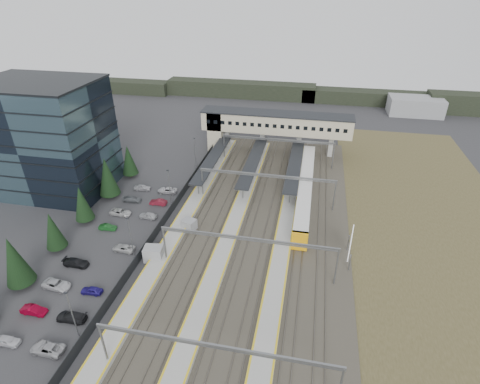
% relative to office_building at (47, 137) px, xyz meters
% --- Properties ---
extents(ground, '(220.00, 220.00, 0.00)m').
position_rel_office_building_xyz_m(ground, '(36.00, -12.00, -12.19)').
color(ground, '#2B2B2D').
rests_on(ground, ground).
extents(office_building, '(24.30, 18.30, 24.30)m').
position_rel_office_building_xyz_m(office_building, '(0.00, 0.00, 0.00)').
color(office_building, '#3B5460').
rests_on(office_building, ground).
extents(conifer_row, '(4.42, 49.82, 9.50)m').
position_rel_office_building_xyz_m(conifer_row, '(14.00, -15.86, -7.36)').
color(conifer_row, black).
rests_on(conifer_row, ground).
extents(car_park, '(10.63, 44.60, 1.29)m').
position_rel_office_building_xyz_m(car_park, '(22.37, -19.16, -11.58)').
color(car_park, silver).
rests_on(car_park, ground).
extents(lampposts, '(0.50, 53.25, 8.07)m').
position_rel_office_building_xyz_m(lampposts, '(28.00, -10.75, -7.86)').
color(lampposts, slate).
rests_on(lampposts, ground).
extents(fence, '(0.08, 90.00, 2.00)m').
position_rel_office_building_xyz_m(fence, '(29.50, -7.00, -11.19)').
color(fence, '#26282B').
rests_on(fence, ground).
extents(relay_cabin_near, '(3.40, 2.67, 2.62)m').
position_rel_office_building_xyz_m(relay_cabin_near, '(31.78, -20.02, -10.88)').
color(relay_cabin_near, gray).
rests_on(relay_cabin_near, ground).
extents(relay_cabin_far, '(3.01, 2.76, 2.26)m').
position_rel_office_building_xyz_m(relay_cabin_far, '(34.92, -10.35, -11.06)').
color(relay_cabin_far, gray).
rests_on(relay_cabin_far, ground).
extents(rail_corridor, '(34.00, 90.00, 0.92)m').
position_rel_office_building_xyz_m(rail_corridor, '(45.34, -7.00, -11.90)').
color(rail_corridor, '#37342C').
rests_on(rail_corridor, ground).
extents(canopies, '(23.10, 30.00, 3.28)m').
position_rel_office_building_xyz_m(canopies, '(43.00, 15.00, -8.27)').
color(canopies, black).
rests_on(canopies, ground).
extents(footbridge, '(40.40, 6.40, 11.20)m').
position_rel_office_building_xyz_m(footbridge, '(43.70, 30.00, -4.26)').
color(footbridge, '#BDAF95').
rests_on(footbridge, ground).
extents(gantries, '(28.40, 62.28, 7.17)m').
position_rel_office_building_xyz_m(gantries, '(48.00, -9.00, -6.20)').
color(gantries, slate).
rests_on(gantries, ground).
extents(train, '(2.85, 39.61, 3.59)m').
position_rel_office_building_xyz_m(train, '(56.00, 6.74, -10.15)').
color(train, silver).
rests_on(train, ground).
extents(billboard, '(1.09, 6.30, 5.46)m').
position_rel_office_building_xyz_m(billboard, '(64.42, -13.64, -8.50)').
color(billboard, slate).
rests_on(billboard, ground).
extents(scrub_east, '(34.00, 120.00, 0.06)m').
position_rel_office_building_xyz_m(scrub_east, '(81.00, -7.00, -12.16)').
color(scrub_east, '#454021').
rests_on(scrub_east, ground).
extents(treeline_far, '(170.00, 19.00, 7.00)m').
position_rel_office_building_xyz_m(treeline_far, '(59.81, 80.28, -9.24)').
color(treeline_far, black).
rests_on(treeline_far, ground).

